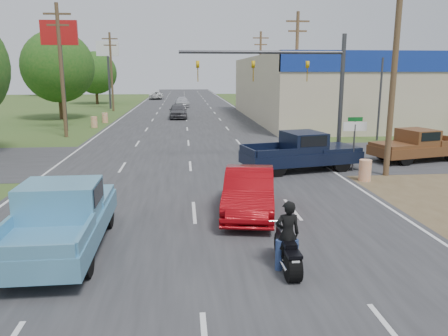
{
  "coord_description": "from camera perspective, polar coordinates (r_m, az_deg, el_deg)",
  "views": [
    {
      "loc": [
        -0.31,
        -6.97,
        4.89
      ],
      "look_at": [
        1.21,
        9.47,
        1.3
      ],
      "focal_mm": 35.0,
      "sensor_mm": 36.0,
      "label": 1
    }
  ],
  "objects": [
    {
      "name": "street_name_sign",
      "position": [
        24.47,
        16.65,
        4.05
      ],
      "size": [
        0.8,
        0.08,
        2.61
      ],
      "color": "#3F3F44",
      "rests_on": "ground"
    },
    {
      "name": "blue_pickup",
      "position": [
        13.13,
        -20.39,
        -5.87
      ],
      "size": [
        2.33,
        5.88,
        1.94
      ],
      "rotation": [
        0.0,
        0.0,
        0.01
      ],
      "color": "black",
      "rests_on": "ground"
    },
    {
      "name": "utility_pole_3",
      "position": [
        56.83,
        4.75,
        12.66
      ],
      "size": [
        2.0,
        0.28,
        10.0
      ],
      "color": "#4C3823",
      "rests_on": "ground"
    },
    {
      "name": "utility_pole_6",
      "position": [
        59.69,
        -14.5,
        12.3
      ],
      "size": [
        2.0,
        0.28,
        10.0
      ],
      "color": "#4C3823",
      "rests_on": "ground"
    },
    {
      "name": "tree_6",
      "position": [
        106.22,
        -22.06,
        12.27
      ],
      "size": [
        8.82,
        8.82,
        10.92
      ],
      "color": "#422D19",
      "rests_on": "ground"
    },
    {
      "name": "barrel_2",
      "position": [
        42.01,
        -16.6,
        5.77
      ],
      "size": [
        0.56,
        0.56,
        1.0
      ],
      "primitive_type": "cylinder",
      "color": "orange",
      "rests_on": "ground"
    },
    {
      "name": "tree_2",
      "position": [
        74.28,
        -16.44,
        11.84
      ],
      "size": [
        6.72,
        6.72,
        8.32
      ],
      "color": "#422D19",
      "rests_on": "ground"
    },
    {
      "name": "main_road",
      "position": [
        47.23,
        -4.93,
        6.3
      ],
      "size": [
        15.0,
        180.0,
        0.02
      ],
      "primitive_type": "cube",
      "color": "#2D2D30",
      "rests_on": "ground"
    },
    {
      "name": "utility_pole_2",
      "position": [
        39.22,
        9.42,
        12.74
      ],
      "size": [
        2.0,
        0.28,
        10.0
      ],
      "color": "#4C3823",
      "rests_on": "ground"
    },
    {
      "name": "navy_pickup",
      "position": [
        22.7,
        10.35,
        2.2
      ],
      "size": [
        6.32,
        3.54,
        1.98
      ],
      "rotation": [
        0.0,
        0.0,
        -1.35
      ],
      "color": "black",
      "rests_on": "ground"
    },
    {
      "name": "tree_5",
      "position": [
        106.39,
        11.53,
        12.57
      ],
      "size": [
        7.98,
        7.98,
        9.88
      ],
      "color": "#422D19",
      "rests_on": "ground"
    },
    {
      "name": "motorcycle",
      "position": [
        11.25,
        8.28,
        -10.93
      ],
      "size": [
        0.66,
        2.15,
        1.09
      ],
      "rotation": [
        0.0,
        0.0,
        0.01
      ],
      "color": "black",
      "rests_on": "ground"
    },
    {
      "name": "utility_pole_5",
      "position": [
        36.16,
        -20.5,
        12.19
      ],
      "size": [
        2.0,
        0.28,
        10.0
      ],
      "color": "#4C3823",
      "rests_on": "ground"
    },
    {
      "name": "utility_pole_1",
      "position": [
        22.26,
        21.39,
        12.55
      ],
      "size": [
        2.0,
        0.28,
        10.0
      ],
      "color": "#4C3823",
      "rests_on": "ground"
    },
    {
      "name": "cross_road",
      "position": [
        25.45,
        -4.5,
        1.17
      ],
      "size": [
        120.0,
        10.0,
        0.02
      ],
      "primitive_type": "cube",
      "color": "#2D2D30",
      "rests_on": "ground"
    },
    {
      "name": "barrel_1",
      "position": [
        29.16,
        12.17,
        3.33
      ],
      "size": [
        0.56,
        0.56,
        1.0
      ],
      "primitive_type": "cylinder",
      "color": "orange",
      "rests_on": "ground"
    },
    {
      "name": "barrel_0",
      "position": [
        21.18,
        17.94,
        -0.3
      ],
      "size": [
        0.56,
        0.56,
        1.0
      ],
      "primitive_type": "cylinder",
      "color": "orange",
      "rests_on": "ground"
    },
    {
      "name": "distant_car_silver",
      "position": [
        66.04,
        -5.52,
        8.6
      ],
      "size": [
        2.28,
        5.05,
        1.44
      ],
      "primitive_type": "imported",
      "rotation": [
        0.0,
        0.0,
        0.05
      ],
      "color": "silver",
      "rests_on": "ground"
    },
    {
      "name": "distant_car_white",
      "position": [
        85.79,
        -8.83,
        9.37
      ],
      "size": [
        2.5,
        5.41,
        1.5
      ],
      "primitive_type": "imported",
      "rotation": [
        0.0,
        0.0,
        3.14
      ],
      "color": "white",
      "rests_on": "ground"
    },
    {
      "name": "tree_1",
      "position": [
        50.72,
        -20.87,
        12.26
      ],
      "size": [
        7.56,
        7.56,
        9.36
      ],
      "color": "#422D19",
      "rests_on": "ground"
    },
    {
      "name": "pole_sign_left_far",
      "position": [
        63.83,
        -14.93,
        13.92
      ],
      "size": [
        3.0,
        0.35,
        9.2
      ],
      "color": "#3F3F44",
      "rests_on": "ground"
    },
    {
      "name": "pole_sign_left_near",
      "position": [
        40.35,
        -20.63,
        14.75
      ],
      "size": [
        3.0,
        0.35,
        9.2
      ],
      "color": "#3F3F44",
      "rests_on": "ground"
    },
    {
      "name": "barrel_3",
      "position": [
        45.87,
        -15.28,
        6.35
      ],
      "size": [
        0.56,
        0.56,
        1.0
      ],
      "primitive_type": "cylinder",
      "color": "orange",
      "rests_on": "ground"
    },
    {
      "name": "signal_mast",
      "position": [
        24.75,
        9.25,
        11.91
      ],
      "size": [
        9.12,
        0.4,
        7.0
      ],
      "color": "#3F3F44",
      "rests_on": "ground"
    },
    {
      "name": "distant_car_grey",
      "position": [
        48.7,
        -6.01,
        7.41
      ],
      "size": [
        2.0,
        4.81,
        1.63
      ],
      "primitive_type": "imported",
      "rotation": [
        0.0,
        0.0,
        0.02
      ],
      "color": "#4F4E53",
      "rests_on": "ground"
    },
    {
      "name": "lane_sign",
      "position": [
        22.83,
        16.68,
        4.23
      ],
      "size": [
        1.2,
        0.08,
        2.52
      ],
      "color": "#3F3F44",
      "rests_on": "ground"
    },
    {
      "name": "brown_pickup",
      "position": [
        27.05,
        23.83,
        2.77
      ],
      "size": [
        5.81,
        3.4,
        1.81
      ],
      "rotation": [
        0.0,
        0.0,
        1.82
      ],
      "color": "black",
      "rests_on": "ground"
    },
    {
      "name": "rider",
      "position": [
        11.16,
        8.27,
        -9.03
      ],
      "size": [
        0.64,
        0.42,
        1.73
      ],
      "primitive_type": "imported",
      "rotation": [
        0.0,
        0.0,
        3.15
      ],
      "color": "black",
      "rests_on": "ground"
    },
    {
      "name": "red_convertible",
      "position": [
        15.42,
        3.28,
        -3.16
      ],
      "size": [
        2.49,
        5.05,
        1.59
      ],
      "primitive_type": "imported",
      "rotation": [
        0.0,
        0.0,
        -0.17
      ],
      "color": "maroon",
      "rests_on": "ground"
    }
  ]
}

